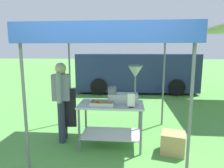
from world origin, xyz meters
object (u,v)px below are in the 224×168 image
vendor (62,98)px  donut_tray (102,104)px  supply_crate (173,143)px  donut_fryer (126,89)px  menu_sign (131,102)px  donut_cart (111,115)px  van_navy (136,72)px  stall_canopy (112,35)px

vendor → donut_tray: bearing=-18.9°
supply_crate → vendor: bearing=171.4°
supply_crate → donut_fryer: bearing=164.8°
menu_sign → vendor: size_ratio=0.15×
donut_fryer → supply_crate: donut_fryer is taller
donut_cart → van_navy: 5.56m
donut_cart → supply_crate: bearing=-7.5°
donut_tray → donut_fryer: bearing=23.9°
stall_canopy → donut_fryer: 1.04m
donut_tray → menu_sign: 0.56m
vendor → van_navy: size_ratio=0.31×
stall_canopy → supply_crate: (1.14, -0.25, -1.94)m
donut_tray → vendor: (-0.84, 0.29, 0.02)m
donut_cart → vendor: 1.06m
donut_fryer → van_navy: van_navy is taller
donut_tray → supply_crate: bearing=-1.6°
donut_tray → van_navy: (0.78, 5.63, -0.00)m
stall_canopy → supply_crate: bearing=-12.3°
donut_tray → donut_cart: bearing=34.8°
stall_canopy → donut_tray: (-0.17, -0.21, -1.25)m
vendor → van_navy: bearing=73.1°
stall_canopy → donut_cart: size_ratio=2.10×
supply_crate → van_navy: 5.73m
menu_sign → supply_crate: 1.09m
donut_cart → donut_tray: donut_tray is taller
donut_cart → vendor: (-1.01, 0.17, 0.28)m
donut_tray → vendor: bearing=161.1°
stall_canopy → menu_sign: 1.27m
donut_cart → menu_sign: size_ratio=4.87×
menu_sign → supply_crate: bearing=5.5°
vendor → donut_cart: bearing=-9.8°
donut_fryer → supply_crate: 1.30m
stall_canopy → vendor: stall_canopy is taller
donut_tray → donut_fryer: 0.55m
supply_crate → stall_canopy: bearing=167.7°
vendor → van_navy: (1.62, 5.34, -0.03)m
donut_fryer → menu_sign: 0.36m
donut_tray → vendor: size_ratio=0.27×
vendor → van_navy: van_navy is taller
donut_cart → donut_fryer: donut_fryer is taller
stall_canopy → menu_sign: size_ratio=10.22×
donut_cart → van_navy: van_navy is taller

